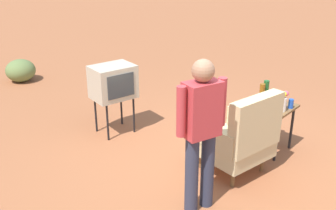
{
  "coord_description": "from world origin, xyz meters",
  "views": [
    {
      "loc": [
        3.69,
        2.36,
        2.62
      ],
      "look_at": [
        0.04,
        -0.79,
        0.65
      ],
      "focal_mm": 42.23,
      "sensor_mm": 36.0,
      "label": 1
    }
  ],
  "objects_px": {
    "tv_on_stand": "(113,82)",
    "armchair": "(240,136)",
    "soda_can_blue": "(291,104)",
    "flower_vase": "(283,100)",
    "bottle_tall_amber": "(262,95)",
    "person_standing": "(201,128)",
    "bottle_wine_green": "(266,92)",
    "soda_can_red": "(275,96)",
    "side_table": "(270,112)"
  },
  "relations": [
    {
      "from": "side_table",
      "to": "person_standing",
      "type": "height_order",
      "value": "person_standing"
    },
    {
      "from": "tv_on_stand",
      "to": "soda_can_blue",
      "type": "height_order",
      "value": "tv_on_stand"
    },
    {
      "from": "person_standing",
      "to": "soda_can_blue",
      "type": "distance_m",
      "value": 1.77
    },
    {
      "from": "flower_vase",
      "to": "armchair",
      "type": "bearing_deg",
      "value": -14.06
    },
    {
      "from": "bottle_wine_green",
      "to": "bottle_tall_amber",
      "type": "xyz_separation_m",
      "value": [
        0.1,
        -0.0,
        -0.01
      ]
    },
    {
      "from": "armchair",
      "to": "side_table",
      "type": "relative_size",
      "value": 1.64
    },
    {
      "from": "bottle_tall_amber",
      "to": "soda_can_red",
      "type": "bearing_deg",
      "value": 171.52
    },
    {
      "from": "flower_vase",
      "to": "soda_can_red",
      "type": "bearing_deg",
      "value": -140.03
    },
    {
      "from": "bottle_wine_green",
      "to": "bottle_tall_amber",
      "type": "relative_size",
      "value": 1.07
    },
    {
      "from": "person_standing",
      "to": "bottle_tall_amber",
      "type": "bearing_deg",
      "value": -173.74
    },
    {
      "from": "tv_on_stand",
      "to": "bottle_tall_amber",
      "type": "distance_m",
      "value": 2.08
    },
    {
      "from": "bottle_wine_green",
      "to": "soda_can_blue",
      "type": "height_order",
      "value": "bottle_wine_green"
    },
    {
      "from": "bottle_wine_green",
      "to": "flower_vase",
      "type": "relative_size",
      "value": 1.21
    },
    {
      "from": "armchair",
      "to": "flower_vase",
      "type": "distance_m",
      "value": 0.79
    },
    {
      "from": "soda_can_blue",
      "to": "flower_vase",
      "type": "relative_size",
      "value": 0.46
    },
    {
      "from": "side_table",
      "to": "tv_on_stand",
      "type": "bearing_deg",
      "value": -63.25
    },
    {
      "from": "armchair",
      "to": "tv_on_stand",
      "type": "xyz_separation_m",
      "value": [
        0.2,
        -1.99,
        0.28
      ]
    },
    {
      "from": "tv_on_stand",
      "to": "soda_can_blue",
      "type": "distance_m",
      "value": 2.46
    },
    {
      "from": "tv_on_stand",
      "to": "armchair",
      "type": "bearing_deg",
      "value": 95.85
    },
    {
      "from": "tv_on_stand",
      "to": "soda_can_red",
      "type": "distance_m",
      "value": 2.27
    },
    {
      "from": "bottle_wine_green",
      "to": "flower_vase",
      "type": "bearing_deg",
      "value": 72.62
    },
    {
      "from": "side_table",
      "to": "tv_on_stand",
      "type": "xyz_separation_m",
      "value": [
        1.0,
        -1.98,
        0.23
      ]
    },
    {
      "from": "person_standing",
      "to": "tv_on_stand",
      "type": "bearing_deg",
      "value": -107.98
    },
    {
      "from": "tv_on_stand",
      "to": "bottle_wine_green",
      "type": "xyz_separation_m",
      "value": [
        -1.01,
        1.88,
        0.02
      ]
    },
    {
      "from": "flower_vase",
      "to": "tv_on_stand",
      "type": "bearing_deg",
      "value": -67.12
    },
    {
      "from": "soda_can_red",
      "to": "flower_vase",
      "type": "height_order",
      "value": "flower_vase"
    },
    {
      "from": "bottle_tall_amber",
      "to": "armchair",
      "type": "bearing_deg",
      "value": 9.48
    },
    {
      "from": "side_table",
      "to": "tv_on_stand",
      "type": "relative_size",
      "value": 0.63
    },
    {
      "from": "armchair",
      "to": "soda_can_blue",
      "type": "relative_size",
      "value": 8.69
    },
    {
      "from": "tv_on_stand",
      "to": "flower_vase",
      "type": "relative_size",
      "value": 3.89
    },
    {
      "from": "armchair",
      "to": "soda_can_blue",
      "type": "height_order",
      "value": "armchair"
    },
    {
      "from": "armchair",
      "to": "bottle_wine_green",
      "type": "distance_m",
      "value": 0.87
    },
    {
      "from": "bottle_tall_amber",
      "to": "flower_vase",
      "type": "relative_size",
      "value": 1.13
    },
    {
      "from": "side_table",
      "to": "bottle_wine_green",
      "type": "bearing_deg",
      "value": -95.95
    },
    {
      "from": "soda_can_blue",
      "to": "flower_vase",
      "type": "bearing_deg",
      "value": -12.9
    },
    {
      "from": "side_table",
      "to": "person_standing",
      "type": "xyz_separation_m",
      "value": [
        1.66,
        0.07,
        0.39
      ]
    },
    {
      "from": "armchair",
      "to": "side_table",
      "type": "xyz_separation_m",
      "value": [
        -0.79,
        -0.01,
        0.05
      ]
    },
    {
      "from": "bottle_tall_amber",
      "to": "flower_vase",
      "type": "xyz_separation_m",
      "value": [
        -0.01,
        0.3,
        -0.0
      ]
    },
    {
      "from": "soda_can_red",
      "to": "bottle_tall_amber",
      "type": "height_order",
      "value": "bottle_tall_amber"
    },
    {
      "from": "armchair",
      "to": "flower_vase",
      "type": "xyz_separation_m",
      "value": [
        -0.71,
        0.18,
        0.3
      ]
    },
    {
      "from": "side_table",
      "to": "bottle_tall_amber",
      "type": "relative_size",
      "value": 2.15
    },
    {
      "from": "side_table",
      "to": "tv_on_stand",
      "type": "height_order",
      "value": "tv_on_stand"
    },
    {
      "from": "armchair",
      "to": "flower_vase",
      "type": "relative_size",
      "value": 4.0
    },
    {
      "from": "bottle_tall_amber",
      "to": "flower_vase",
      "type": "bearing_deg",
      "value": 91.07
    },
    {
      "from": "person_standing",
      "to": "soda_can_red",
      "type": "bearing_deg",
      "value": -176.12
    },
    {
      "from": "tv_on_stand",
      "to": "bottle_tall_amber",
      "type": "height_order",
      "value": "tv_on_stand"
    },
    {
      "from": "soda_can_blue",
      "to": "flower_vase",
      "type": "distance_m",
      "value": 0.19
    },
    {
      "from": "side_table",
      "to": "soda_can_red",
      "type": "height_order",
      "value": "soda_can_red"
    },
    {
      "from": "armchair",
      "to": "tv_on_stand",
      "type": "relative_size",
      "value": 1.03
    },
    {
      "from": "tv_on_stand",
      "to": "bottle_wine_green",
      "type": "bearing_deg",
      "value": 118.23
    }
  ]
}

